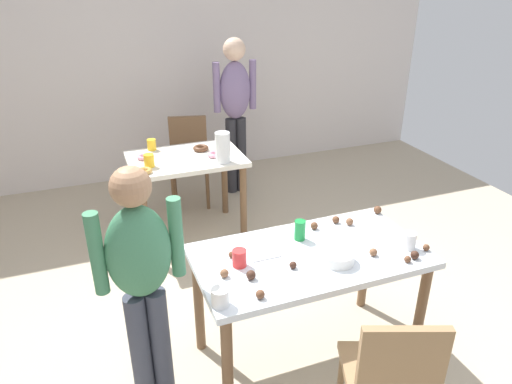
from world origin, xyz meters
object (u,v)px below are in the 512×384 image
Objects in this scene: chair_near_table at (391,376)px; person_girl_near at (141,274)px; person_adult_far at (235,103)px; mixing_bowl at (338,257)px; pitcher_far at (223,147)px; dining_table_near at (309,268)px; soda_can at (300,230)px; chair_far_table at (189,155)px; dining_table_far at (186,170)px.

person_girl_near reaches higher than chair_near_table.
chair_near_table is at bearing -95.72° from person_adult_far.
person_adult_far reaches higher than mixing_bowl.
chair_near_table is at bearing -87.14° from pitcher_far.
dining_table_near is 0.23m from soda_can.
person_girl_near is at bearing -120.56° from pitcher_far.
person_girl_near is 5.54× the size of pitcher_far.
chair_near_table is 1.28m from person_girl_near.
person_girl_near is 11.59× the size of soda_can.
soda_can is at bearing 9.42° from person_girl_near.
soda_can is (0.95, 0.16, -0.03)m from person_girl_near.
person_adult_far is (0.32, 3.18, 0.48)m from chair_near_table.
mixing_bowl is at bearing -96.25° from person_adult_far.
dining_table_near is at bearing -86.91° from chair_far_table.
dining_table_far is 1.62m from soda_can.
chair_far_table is 1.00m from pitcher_far.
chair_near_table is 0.66m from mixing_bowl.
person_girl_near is at bearing -170.58° from soda_can.
chair_near_table is 3.23m from person_adult_far.
dining_table_far is 1.11× the size of chair_far_table.
dining_table_far is at bearing 98.69° from chair_near_table.
mixing_bowl is at bearing -77.62° from dining_table_far.
chair_far_table is 2.59m from mixing_bowl.
chair_near_table is 0.62× the size of person_girl_near.
dining_table_near is 10.76× the size of soda_can.
chair_near_table is at bearing -93.35° from mixing_bowl.
chair_near_table is 1.00× the size of chair_far_table.
person_girl_near is at bearing 172.44° from mixing_bowl.
person_adult_far is (0.38, 2.46, 0.33)m from dining_table_near.
soda_can is (0.01, 0.16, 0.16)m from dining_table_near.
soda_can reaches higher than chair_near_table.
dining_table_near is at bearing 127.02° from mixing_bowl.
chair_near_table is at bearing -86.44° from chair_far_table.
person_adult_far is (0.51, 0.03, 0.48)m from chair_far_table.
dining_table_far is 1.86m from person_girl_near.
pitcher_far is at bearing -40.84° from dining_table_far.
chair_near_table reaches higher than dining_table_near.
chair_far_table reaches higher than dining_table_near.
mixing_bowl is (0.03, 0.59, 0.28)m from chair_near_table.
dining_table_far is at bearing 102.38° from mixing_bowl.
soda_can is (-0.37, -2.30, -0.17)m from person_adult_far.
chair_near_table reaches higher than dining_table_far.
mixing_bowl is at bearing -73.02° from soda_can.
dining_table_near is at bearing -88.24° from pitcher_far.
chair_far_table is 3.41× the size of pitcher_far.
mixing_bowl is (1.04, -0.14, -0.06)m from person_girl_near.
soda_can is at bearing -87.62° from pitcher_far.
pitcher_far is (-0.11, 2.24, 0.38)m from chair_near_table.
dining_table_near is at bearing -0.34° from person_girl_near.
pitcher_far is at bearing -84.74° from chair_far_table.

